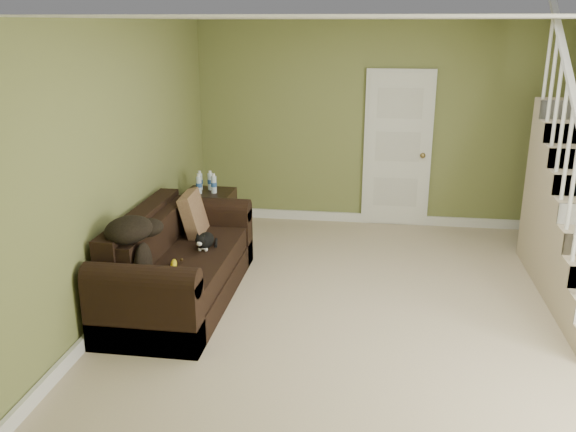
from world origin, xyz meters
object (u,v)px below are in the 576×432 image
(side_table, at_px, (209,218))
(cat, at_px, (205,241))
(banana, at_px, (174,264))
(sofa, at_px, (176,267))

(side_table, xyz_separation_m, cat, (0.33, -1.32, 0.21))
(side_table, height_order, cat, side_table)
(side_table, relative_size, banana, 4.42)
(banana, bearing_deg, side_table, 79.47)
(side_table, xyz_separation_m, banana, (0.18, -1.81, 0.16))
(sofa, xyz_separation_m, cat, (0.24, 0.16, 0.22))
(sofa, bearing_deg, banana, -74.11)
(side_table, bearing_deg, sofa, -86.76)
(sofa, height_order, cat, sofa)
(sofa, bearing_deg, side_table, 93.24)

